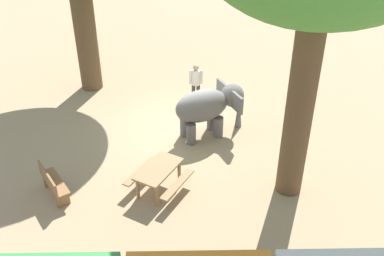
# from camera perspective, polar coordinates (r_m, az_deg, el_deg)

# --- Properties ---
(ground_plane) EXTENTS (60.00, 60.00, 0.00)m
(ground_plane) POSITION_cam_1_polar(r_m,az_deg,el_deg) (15.75, -1.32, -0.01)
(ground_plane) COLOR tan
(elephant) EXTENTS (2.48, 2.01, 1.74)m
(elephant) POSITION_cam_1_polar(r_m,az_deg,el_deg) (14.85, 2.17, 2.82)
(elephant) COLOR slate
(elephant) RESTS_ON ground_plane
(person_handler) EXTENTS (0.51, 0.32, 1.62)m
(person_handler) POSITION_cam_1_polar(r_m,az_deg,el_deg) (16.83, 0.50, 5.99)
(person_handler) COLOR #3F3833
(person_handler) RESTS_ON ground_plane
(wooden_bench) EXTENTS (1.10, 1.39, 0.88)m
(wooden_bench) POSITION_cam_1_polar(r_m,az_deg,el_deg) (13.17, -17.39, -6.68)
(wooden_bench) COLOR olive
(wooden_bench) RESTS_ON ground_plane
(picnic_table_near) EXTENTS (2.03, 2.04, 0.78)m
(picnic_table_near) POSITION_cam_1_polar(r_m,az_deg,el_deg) (12.74, -4.28, -5.82)
(picnic_table_near) COLOR #9E7A51
(picnic_table_near) RESTS_ON ground_plane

